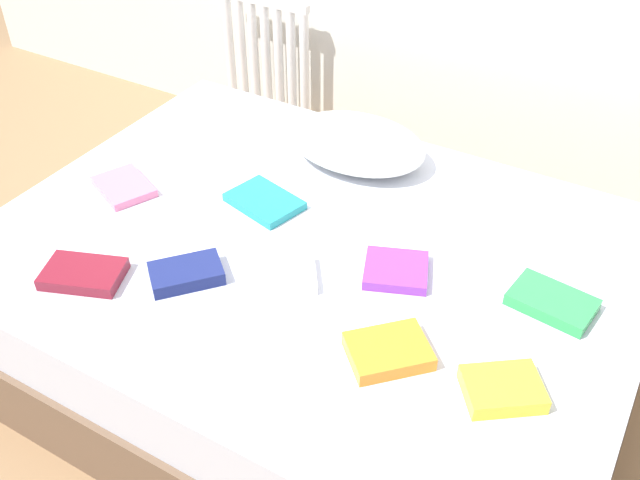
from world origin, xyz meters
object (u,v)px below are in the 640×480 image
Objects in this scene: pillow at (356,143)px; textbook_teal at (264,201)px; textbook_yellow at (502,389)px; bed at (312,303)px; textbook_purple at (396,270)px; textbook_orange at (388,351)px; textbook_white at (286,276)px; radiator at (266,58)px; textbook_green at (552,302)px; textbook_pink at (124,187)px; textbook_maroon at (83,274)px; textbook_navy at (186,273)px.

textbook_teal is at bearing -108.35° from pillow.
pillow is 1.11m from textbook_yellow.
textbook_yellow reaches higher than bed.
textbook_purple is 0.90× the size of textbook_orange.
radiator is at bearing 90.62° from textbook_white.
textbook_green reaches higher than textbook_purple.
textbook_pink is 1.42m from textbook_green.
textbook_yellow is 1.41m from textbook_pink.
textbook_yellow is at bearing 15.80° from textbook_pink.
textbook_yellow is at bearing -7.04° from textbook_teal.
textbook_white is at bearing 117.25° from textbook_orange.
textbook_orange is 0.76m from textbook_teal.
bed is 9.69× the size of textbook_pink.
textbook_orange is at bearing -120.70° from textbook_green.
textbook_purple is 0.53m from textbook_teal.
bed is 0.39m from textbook_purple.
textbook_purple is at bearing 109.94° from textbook_yellow.
textbook_purple is at bearing 28.34° from textbook_pink.
textbook_orange is (0.51, -0.79, -0.05)m from pillow.
textbook_yellow is 0.29m from textbook_orange.
bed is 11.71× the size of textbook_white.
textbook_pink is at bearing -165.93° from textbook_green.
textbook_green is at bearing 4.09° from textbook_maroon.
bed is 0.32m from textbook_white.
textbook_teal is (0.46, 0.17, -0.00)m from textbook_pink.
textbook_teal is at bearing 148.17° from textbook_purple.
textbook_yellow is at bearing -85.22° from textbook_green.
textbook_white reaches higher than textbook_pink.
radiator is 2.55× the size of textbook_teal.
textbook_maroon is 0.91m from textbook_orange.
textbook_pink is (-0.47, 0.25, -0.01)m from textbook_navy.
pillow reaches higher than textbook_yellow.
textbook_green is (0.31, 0.39, -0.00)m from textbook_orange.
textbook_maroon is 0.96× the size of textbook_teal.
textbook_pink and textbook_teal have the same top height.
textbook_white reaches higher than bed.
textbook_teal is (0.73, -1.10, 0.09)m from radiator.
textbook_navy is 0.99× the size of textbook_pink.
textbook_maroon is 1.09× the size of textbook_pink.
textbook_purple is at bearing 66.44° from textbook_orange.
textbook_teal is (-0.94, 0.37, -0.01)m from textbook_yellow.
textbook_pink is at bearing -78.05° from radiator.
textbook_purple is (1.25, -1.20, 0.10)m from radiator.
textbook_purple is (0.28, 0.00, 0.27)m from bed.
textbook_orange reaches higher than textbook_maroon.
textbook_navy is at bearing -148.78° from textbook_green.
pillow reaches higher than textbook_purple.
textbook_orange reaches higher than textbook_teal.
radiator reaches higher than textbook_green.
radiator is 2.93× the size of textbook_navy.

